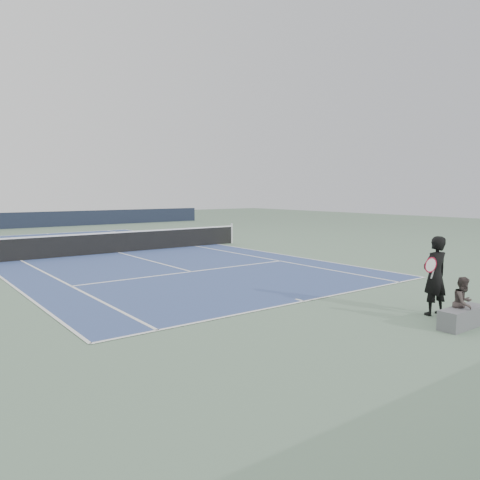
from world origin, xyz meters
TOP-DOWN VIEW (x-y plane):
  - ground at (0.00, 0.00)m, footprint 80.00×80.00m
  - court_surface at (0.00, 0.00)m, footprint 10.97×23.77m
  - tennis_net at (0.00, 0.00)m, footprint 12.90×0.10m
  - windscreen_far at (0.00, 17.88)m, footprint 30.00×0.25m
  - tennis_player at (1.45, -14.56)m, footprint 0.83×0.61m
  - tennis_ball at (1.81, -14.82)m, footprint 0.06×0.06m
  - spectator_bench at (1.03, -15.45)m, footprint 1.28×0.43m

SIDE VIEW (x-z plane):
  - ground at x=0.00m, z-range 0.00..0.00m
  - court_surface at x=0.00m, z-range 0.00..0.01m
  - tennis_ball at x=1.81m, z-range 0.00..0.06m
  - spectator_bench at x=1.03m, z-range -0.18..0.91m
  - tennis_net at x=0.00m, z-range -0.03..1.04m
  - windscreen_far at x=0.00m, z-range 0.00..1.20m
  - tennis_player at x=1.45m, z-range 0.00..1.80m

